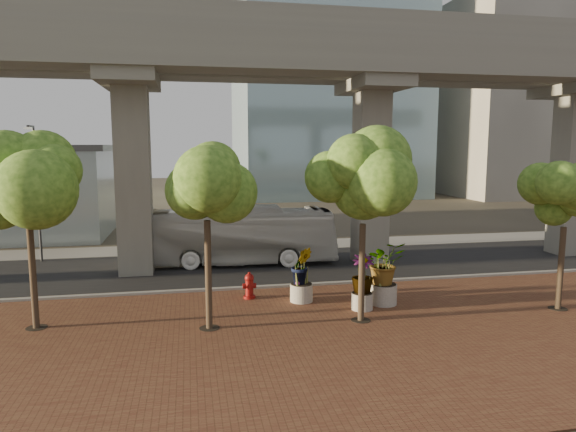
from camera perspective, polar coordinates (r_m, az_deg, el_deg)
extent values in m
plane|color=#373328|center=(24.68, -2.71, -6.83)|extent=(160.00, 160.00, 0.00)
cube|color=brown|center=(17.16, 1.25, -13.38)|extent=(70.00, 13.00, 0.06)
cube|color=black|center=(26.60, -3.34, -5.72)|extent=(90.00, 8.00, 0.04)
cube|color=gray|center=(22.75, -1.98, -7.89)|extent=(70.00, 0.25, 0.16)
cube|color=gray|center=(31.93, -4.66, -3.43)|extent=(90.00, 3.00, 0.06)
cube|color=gray|center=(24.65, -3.02, 17.76)|extent=(72.00, 2.40, 1.80)
cube|color=gray|center=(27.78, -3.98, 16.62)|extent=(72.00, 2.40, 1.80)
cube|color=gray|center=(23.87, -2.65, 21.53)|extent=(72.00, 0.12, 1.00)
cube|color=gray|center=(29.10, -4.29, 19.01)|extent=(72.00, 0.12, 1.00)
cube|color=#A7A196|center=(72.83, 24.24, 11.66)|extent=(18.00, 16.00, 24.00)
imported|color=silver|center=(27.17, -6.20, -2.24)|extent=(11.05, 3.47, 3.03)
cylinder|color=maroon|center=(21.27, -4.30, -8.94)|extent=(0.49, 0.49, 0.11)
cylinder|color=maroon|center=(21.16, -4.31, -7.92)|extent=(0.32, 0.32, 0.79)
sphere|color=maroon|center=(21.05, -4.32, -6.89)|extent=(0.38, 0.38, 0.38)
cylinder|color=maroon|center=(21.01, -4.33, -6.43)|extent=(0.11, 0.11, 0.14)
cylinder|color=maroon|center=(21.14, -4.31, -7.74)|extent=(0.54, 0.22, 0.22)
cylinder|color=#A4A194|center=(20.70, 10.56, -8.52)|extent=(1.03, 1.03, 0.80)
imported|color=#2B5115|center=(20.39, 10.65, -5.12)|extent=(2.29, 2.29, 1.72)
cylinder|color=#9C988D|center=(19.96, 8.22, -9.34)|extent=(0.81, 0.81, 0.63)
imported|color=#2B5115|center=(19.67, 8.28, -6.38)|extent=(1.99, 1.99, 1.49)
cylinder|color=gray|center=(20.73, 1.50, -8.50)|extent=(0.91, 0.91, 0.70)
imported|color=#2B5115|center=(20.45, 1.51, -5.53)|extent=(2.01, 2.01, 1.51)
cylinder|color=#483529|center=(19.43, -26.46, -6.14)|extent=(0.22, 0.22, 3.53)
cylinder|color=black|center=(19.90, -26.15, -11.07)|extent=(0.70, 0.70, 0.01)
cylinder|color=#483529|center=(17.57, -8.84, -6.50)|extent=(0.22, 0.22, 3.72)
cylinder|color=black|center=(18.11, -8.72, -12.19)|extent=(0.70, 0.70, 0.01)
cylinder|color=#483529|center=(18.34, 8.19, -6.26)|extent=(0.22, 0.22, 3.48)
cylinder|color=black|center=(18.84, 8.09, -11.38)|extent=(0.70, 0.70, 0.01)
cylinder|color=#483529|center=(22.05, 28.04, -5.15)|extent=(0.22, 0.22, 3.16)
cylinder|color=black|center=(22.43, 27.78, -9.08)|extent=(0.70, 0.70, 0.01)
cylinder|color=#323237|center=(30.42, -26.06, 2.09)|extent=(0.13, 0.13, 7.17)
cube|color=#323237|center=(29.90, -26.70, 8.86)|extent=(0.13, 0.90, 0.13)
cube|color=silver|center=(29.46, -26.92, 8.70)|extent=(0.36, 0.18, 0.11)
cylinder|color=#333339|center=(32.01, 7.93, 3.32)|extent=(0.13, 0.13, 7.47)
cube|color=#333339|center=(31.50, 8.34, 10.04)|extent=(0.14, 0.93, 0.14)
cube|color=silver|center=(31.06, 8.63, 9.90)|extent=(0.37, 0.19, 0.11)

